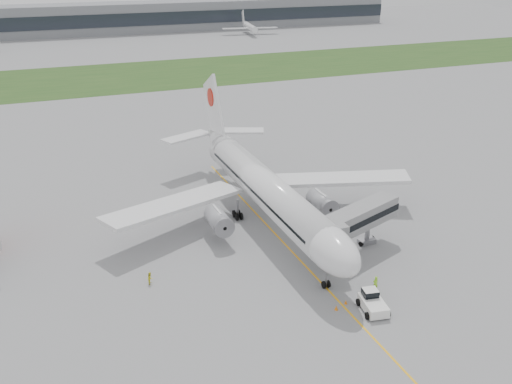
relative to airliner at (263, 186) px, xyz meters
name	(u,v)px	position (x,y,z in m)	size (l,w,h in m)	color
ground	(276,234)	(0.00, -4.87, -5.66)	(600.00, 600.00, 0.00)	gray
apron_markings	(291,250)	(0.00, -9.87, -5.66)	(70.00, 70.00, 0.04)	#FFB116
grass_strip	(127,76)	(0.00, 115.13, -5.65)	(600.00, 50.00, 0.02)	#24481B
terminal_building	(86,19)	(0.00, 225.00, 1.34)	(320.00, 22.30, 14.00)	gray
airliner	(263,186)	(0.00, 0.00, 0.00)	(48.13, 53.95, 17.88)	white
pushback_tug	(372,302)	(2.69, -25.74, -4.70)	(3.33, 4.40, 2.08)	white
jet_bridge	(355,221)	(7.26, -13.91, -0.72)	(13.90, 8.66, 6.68)	gray
safety_cone_left	(336,308)	(-1.11, -24.38, -5.38)	(0.41, 0.41, 0.57)	orange
safety_cone_right	(346,302)	(0.50, -23.73, -5.42)	(0.36, 0.36, 0.49)	orange
ground_crew_near	(375,283)	(5.13, -22.55, -4.71)	(0.69, 0.46, 1.90)	#98EA27
ground_crew_far	(150,278)	(-19.31, -11.16, -4.88)	(0.76, 0.59, 1.56)	yellow
distant_aircraft_right	(250,34)	(73.38, 194.46, -5.66)	(26.95, 23.78, 10.31)	white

